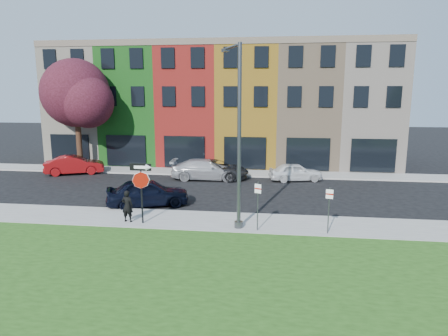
# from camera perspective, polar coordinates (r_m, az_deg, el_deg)

# --- Properties ---
(ground) EXTENTS (120.00, 120.00, 0.00)m
(ground) POSITION_cam_1_polar(r_m,az_deg,el_deg) (17.16, -1.28, -11.14)
(ground) COLOR black
(ground) RESTS_ON ground
(sidewalk_near) EXTENTS (40.00, 3.00, 0.12)m
(sidewalk_near) POSITION_cam_1_polar(r_m,az_deg,el_deg) (19.78, 5.84, -7.95)
(sidewalk_near) COLOR gray
(sidewalk_near) RESTS_ON ground
(sidewalk_far) EXTENTS (40.00, 2.40, 0.12)m
(sidewalk_far) POSITION_cam_1_polar(r_m,az_deg,el_deg) (31.83, -2.58, -0.60)
(sidewalk_far) COLOR gray
(sidewalk_far) RESTS_ON ground
(rowhouse_block) EXTENTS (30.00, 10.12, 10.00)m
(rowhouse_block) POSITION_cam_1_polar(r_m,az_deg,el_deg) (37.25, -0.22, 8.75)
(rowhouse_block) COLOR #C0B79F
(rowhouse_block) RESTS_ON ground
(stop_sign) EXTENTS (1.05, 0.10, 2.95)m
(stop_sign) POSITION_cam_1_polar(r_m,az_deg,el_deg) (19.46, -11.77, -1.82)
(stop_sign) COLOR black
(stop_sign) RESTS_ON sidewalk_near
(man) EXTENTS (0.63, 0.46, 1.58)m
(man) POSITION_cam_1_polar(r_m,az_deg,el_deg) (20.17, -13.64, -5.31)
(man) COLOR black
(man) RESTS_ON sidewalk_near
(sedan_near) EXTENTS (4.83, 5.79, 1.56)m
(sedan_near) POSITION_cam_1_polar(r_m,az_deg,el_deg) (23.08, -10.82, -3.45)
(sedan_near) COLOR black
(sedan_near) RESTS_ON ground
(parked_car_red) EXTENTS (4.71, 5.53, 1.46)m
(parked_car_red) POSITION_cam_1_polar(r_m,az_deg,el_deg) (33.40, -20.57, 0.42)
(parked_car_red) COLOR maroon
(parked_car_red) RESTS_ON ground
(parked_car_silver) EXTENTS (2.80, 5.42, 1.49)m
(parked_car_silver) POSITION_cam_1_polar(r_m,az_deg,el_deg) (29.43, -2.58, -0.21)
(parked_car_silver) COLOR #9E9EA2
(parked_car_silver) RESTS_ON ground
(parked_car_dark) EXTENTS (3.59, 5.62, 1.40)m
(parked_car_dark) POSITION_cam_1_polar(r_m,az_deg,el_deg) (29.73, -1.31, -0.17)
(parked_car_dark) COLOR black
(parked_car_dark) RESTS_ON ground
(parked_car_white) EXTENTS (3.25, 4.50, 1.30)m
(parked_car_white) POSITION_cam_1_polar(r_m,az_deg,el_deg) (29.46, 10.18, -0.55)
(parked_car_white) COLOR silver
(parked_car_white) RESTS_ON ground
(street_lamp) EXTENTS (1.31, 2.41, 8.41)m
(street_lamp) POSITION_cam_1_polar(r_m,az_deg,el_deg) (18.25, 1.98, 4.37)
(street_lamp) COLOR #46494B
(street_lamp) RESTS_ON sidewalk_near
(parking_sign_a) EXTENTS (0.30, 0.17, 2.31)m
(parking_sign_a) POSITION_cam_1_polar(r_m,az_deg,el_deg) (18.29, 4.84, -4.63)
(parking_sign_a) COLOR #46494B
(parking_sign_a) RESTS_ON sidewalk_near
(parking_sign_b) EXTENTS (0.31, 0.13, 2.14)m
(parking_sign_b) POSITION_cam_1_polar(r_m,az_deg,el_deg) (18.46, 14.77, -5.11)
(parking_sign_b) COLOR #46494B
(parking_sign_b) RESTS_ON sidewalk_near
(tree_purple) EXTENTS (6.40, 5.60, 8.82)m
(tree_purple) POSITION_cam_1_polar(r_m,az_deg,el_deg) (33.98, -20.22, 9.78)
(tree_purple) COLOR black
(tree_purple) RESTS_ON sidewalk_far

